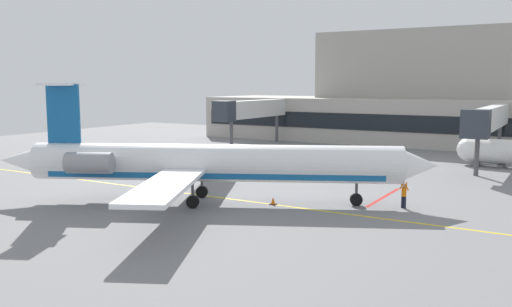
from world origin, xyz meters
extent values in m
cube|color=slate|center=(0.00, 0.00, -0.05)|extent=(120.00, 120.00, 0.10)
cube|color=yellow|center=(0.00, 0.87, 0.00)|extent=(108.00, 0.24, 0.01)
cube|color=red|center=(10.16, 7.49, 0.00)|extent=(0.30, 8.00, 0.01)
cube|color=#ADA89E|center=(-2.21, 47.74, 3.25)|extent=(56.00, 15.49, 6.50)
cube|color=#9F9A91|center=(0.62, 51.62, 11.54)|extent=(28.16, 10.84, 10.08)
cube|color=black|center=(-2.21, 39.95, 3.35)|extent=(53.76, 0.12, 2.31)
cube|color=silver|center=(14.65, 30.43, 5.04)|extent=(1.40, 19.15, 2.40)
cube|color=#2D333D|center=(14.65, 19.95, 5.04)|extent=(2.40, 2.00, 2.64)
cylinder|color=#4C4C51|center=(14.65, 38.50, 1.92)|extent=(0.44, 0.44, 3.84)
cylinder|color=#4C4C51|center=(14.65, 21.65, 1.92)|extent=(0.44, 0.44, 3.84)
cube|color=silver|center=(-16.11, 32.63, 5.21)|extent=(1.40, 14.73, 2.40)
cube|color=#2D333D|center=(-16.11, 24.37, 5.21)|extent=(2.40, 2.00, 2.64)
cylinder|color=#4C4C51|center=(-16.11, 38.50, 2.00)|extent=(0.44, 0.44, 4.01)
cylinder|color=#4C4C51|center=(-16.11, 26.07, 2.00)|extent=(0.44, 0.44, 4.01)
cylinder|color=white|center=(0.15, -0.86, 2.99)|extent=(25.38, 14.15, 2.71)
cube|color=#145999|center=(0.15, -0.86, 2.24)|extent=(22.85, 12.73, 0.49)
cone|color=white|center=(13.11, 5.41, 2.99)|extent=(3.85, 3.69, 2.66)
cone|color=white|center=(-13.05, -7.24, 2.99)|extent=(4.18, 3.61, 2.31)
cube|color=white|center=(-4.66, 4.64, 2.58)|extent=(7.55, 11.50, 0.28)
cube|color=white|center=(1.47, -8.04, 2.58)|extent=(7.55, 11.50, 0.28)
cylinder|color=gray|center=(-8.53, -2.67, 3.19)|extent=(3.58, 2.76, 1.49)
cylinder|color=gray|center=(-6.66, -6.53, 3.19)|extent=(3.58, 2.76, 1.49)
cube|color=#145999|center=(-10.02, -5.77, 6.51)|extent=(2.30, 1.28, 4.33)
cube|color=white|center=(-10.02, -5.77, 8.68)|extent=(3.60, 4.74, 0.20)
cylinder|color=#3F3F44|center=(9.35, 3.59, 1.27)|extent=(0.20, 0.20, 1.18)
cylinder|color=black|center=(9.35, 3.59, 0.45)|extent=(0.96, 0.71, 0.90)
cylinder|color=#3F3F44|center=(-1.83, 0.15, 1.27)|extent=(0.20, 0.20, 1.18)
cylinder|color=black|center=(-1.83, 0.15, 0.45)|extent=(0.96, 0.71, 0.90)
cylinder|color=#3F3F44|center=(-0.29, -3.03, 1.27)|extent=(0.20, 0.20, 1.18)
cylinder|color=black|center=(-0.29, -3.03, 0.45)|extent=(0.96, 0.71, 0.90)
cube|color=silver|center=(-14.49, 16.02, 0.58)|extent=(4.27, 4.05, 0.45)
cube|color=#B8B1A9|center=(-13.64, 15.28, 1.27)|extent=(2.31, 2.31, 0.94)
cylinder|color=black|center=(-12.82, 15.79, 0.35)|extent=(0.71, 0.67, 0.70)
cylinder|color=black|center=(-14.02, 14.40, 0.35)|extent=(0.71, 0.67, 0.70)
cylinder|color=black|center=(-14.96, 17.65, 0.35)|extent=(0.71, 0.67, 0.70)
cylinder|color=black|center=(-16.17, 16.26, 0.35)|extent=(0.71, 0.67, 0.70)
cylinder|color=white|center=(14.85, 28.54, 1.65)|extent=(4.52, 3.18, 2.60)
sphere|color=white|center=(16.92, 28.24, 1.65)|extent=(2.55, 2.55, 2.55)
sphere|color=white|center=(12.78, 28.85, 1.65)|extent=(2.55, 2.55, 2.55)
cube|color=#59595B|center=(13.59, 28.54, 0.17)|extent=(0.60, 2.34, 0.35)
cube|color=#59595B|center=(16.10, 28.54, 0.17)|extent=(0.60, 2.34, 0.35)
cylinder|color=#191E33|center=(12.58, 4.55, 0.42)|extent=(0.18, 0.18, 0.84)
cylinder|color=#191E33|center=(12.39, 4.63, 0.42)|extent=(0.18, 0.18, 0.84)
cylinder|color=orange|center=(12.49, 4.59, 1.16)|extent=(0.34, 0.34, 0.64)
sphere|color=tan|center=(12.49, 4.59, 1.60)|extent=(0.24, 0.24, 0.24)
cylinder|color=orange|center=(12.69, 4.50, 1.54)|extent=(0.39, 0.23, 0.50)
cylinder|color=#F2590C|center=(12.69, 4.50, 1.76)|extent=(0.06, 0.06, 0.28)
cylinder|color=orange|center=(12.28, 4.68, 1.54)|extent=(0.39, 0.23, 0.50)
cylinder|color=#F2590C|center=(12.28, 4.68, 1.76)|extent=(0.06, 0.06, 0.28)
cone|color=orange|center=(4.02, 0.86, 0.28)|extent=(0.36, 0.36, 0.55)
cube|color=black|center=(4.02, 0.86, 0.02)|extent=(0.47, 0.47, 0.04)
cone|color=orange|center=(-12.42, 4.01, 0.28)|extent=(0.36, 0.36, 0.55)
cube|color=black|center=(-12.42, 4.01, 0.02)|extent=(0.47, 0.47, 0.04)
cone|color=orange|center=(-3.27, 8.32, 0.28)|extent=(0.36, 0.36, 0.55)
cube|color=black|center=(-3.27, 8.32, 0.02)|extent=(0.47, 0.47, 0.04)
camera|label=1|loc=(22.65, -32.96, 8.74)|focal=38.10mm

